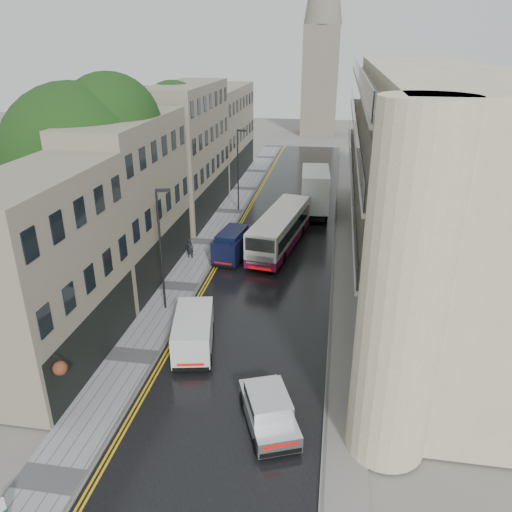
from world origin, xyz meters
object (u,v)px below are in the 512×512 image
(silver_hatchback, at_px, (257,437))
(lamp_post_far, at_px, (238,171))
(tree_far, at_px, (154,153))
(navy_van, at_px, (215,250))
(white_lorry, at_px, (302,196))
(pedestrian, at_px, (190,248))
(tree_near, at_px, (81,182))
(cream_bus, at_px, (255,242))
(white_van, at_px, (173,350))
(lamp_post_near, at_px, (161,252))

(silver_hatchback, distance_m, lamp_post_far, 32.04)
(tree_far, height_order, navy_van, tree_far)
(navy_van, height_order, lamp_post_far, lamp_post_far)
(silver_hatchback, bearing_deg, white_lorry, 69.31)
(silver_hatchback, relative_size, pedestrian, 2.69)
(pedestrian, bearing_deg, lamp_post_far, -91.29)
(white_lorry, distance_m, silver_hatchback, 29.64)
(tree_near, relative_size, pedestrian, 8.77)
(pedestrian, bearing_deg, white_lorry, -120.58)
(white_lorry, distance_m, lamp_post_far, 6.85)
(cream_bus, xyz_separation_m, white_van, (-1.90, -14.32, -0.43))
(white_van, relative_size, navy_van, 0.97)
(white_lorry, distance_m, white_van, 25.00)
(silver_hatchback, bearing_deg, pedestrian, 92.24)
(white_van, bearing_deg, cream_bus, 70.90)
(tree_far, bearing_deg, navy_van, -50.72)
(tree_near, xyz_separation_m, tree_far, (0.30, 13.00, -0.72))
(silver_hatchback, height_order, lamp_post_far, lamp_post_far)
(tree_near, bearing_deg, lamp_post_near, -29.86)
(tree_far, distance_m, white_van, 24.79)
(white_lorry, distance_m, navy_van, 12.94)
(tree_far, relative_size, silver_hatchback, 2.93)
(lamp_post_far, bearing_deg, lamp_post_near, -88.21)
(navy_van, bearing_deg, cream_bus, 33.98)
(tree_near, height_order, silver_hatchback, tree_near)
(lamp_post_near, bearing_deg, white_lorry, 53.32)
(cream_bus, bearing_deg, lamp_post_far, 116.16)
(white_van, bearing_deg, pedestrian, 91.24)
(white_lorry, bearing_deg, tree_far, -175.51)
(navy_van, bearing_deg, tree_far, 136.88)
(silver_hatchback, bearing_deg, tree_near, 112.70)
(tree_near, distance_m, lamp_post_far, 18.29)
(white_van, bearing_deg, silver_hatchback, -56.03)
(white_lorry, bearing_deg, pedestrian, -129.25)
(tree_near, xyz_separation_m, lamp_post_near, (6.70, -3.85, -2.98))
(tree_near, height_order, cream_bus, tree_near)
(tree_near, height_order, white_lorry, tree_near)
(silver_hatchback, bearing_deg, tree_far, 95.25)
(cream_bus, relative_size, lamp_post_far, 1.38)
(white_van, xyz_separation_m, navy_van, (-0.93, 12.92, 0.17))
(lamp_post_far, bearing_deg, tree_near, -110.44)
(silver_hatchback, bearing_deg, cream_bus, 77.96)
(tree_far, relative_size, lamp_post_far, 1.60)
(lamp_post_far, bearing_deg, pedestrian, -92.50)
(navy_van, relative_size, lamp_post_far, 0.61)
(cream_bus, distance_m, pedestrian, 5.07)
(cream_bus, bearing_deg, tree_near, -147.78)
(white_van, bearing_deg, navy_van, 82.58)
(pedestrian, bearing_deg, tree_near, 38.79)
(cream_bus, distance_m, silver_hatchback, 19.68)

